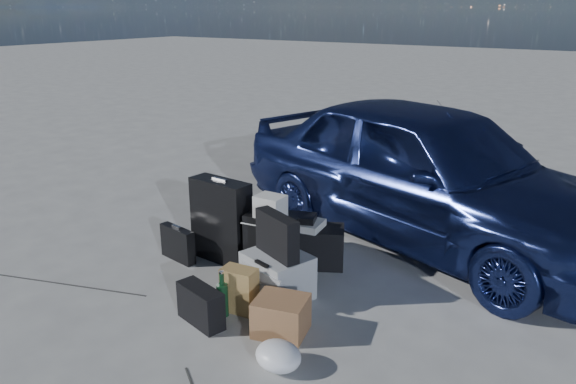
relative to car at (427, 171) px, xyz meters
The scene contains 16 objects.
ground 2.32m from the car, 108.88° to the right, with size 60.00×60.00×0.00m, color #A4A5A0.
car is the anchor object (origin of this frame).
pelican_case 1.89m from the car, 106.73° to the right, with size 0.48×0.39×0.35m, color #9FA2A4.
laptop_bag 1.84m from the car, 106.42° to the right, with size 0.44×0.11×0.33m, color black.
briefcase 2.42m from the car, 134.17° to the right, with size 0.39×0.09×0.31m, color black.
suitcase_left 1.99m from the car, 131.91° to the right, with size 0.57×0.21×0.74m, color black.
suitcase_right 1.73m from the car, 117.34° to the right, with size 0.44×0.16×0.53m, color black.
white_carton 1.68m from the car, 117.16° to the right, with size 0.23×0.18×0.18m, color beige.
duffel_bag 1.42m from the car, 119.69° to the right, with size 0.70×0.30×0.35m, color black.
flat_box_white 1.37m from the car, 119.99° to the right, with size 0.35×0.26×0.06m, color beige.
flat_box_black 1.38m from the car, 119.98° to the right, with size 0.27×0.19×0.06m, color black.
kraft_bag 2.24m from the car, 106.74° to the right, with size 0.26×0.15×0.34m, color #AE894B.
cardboard_box 2.25m from the car, 95.32° to the right, with size 0.35×0.31×0.26m, color #956041.
plastic_bag 2.58m from the car, 89.78° to the right, with size 0.31×0.27×0.17m, color silver.
messenger_bag 2.55m from the car, 107.58° to the right, with size 0.40×0.15×0.28m, color black.
green_bottle 2.38m from the car, 107.27° to the right, with size 0.09×0.09×0.34m, color black.
Camera 1 is at (2.44, -2.89, 2.16)m, focal length 35.00 mm.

